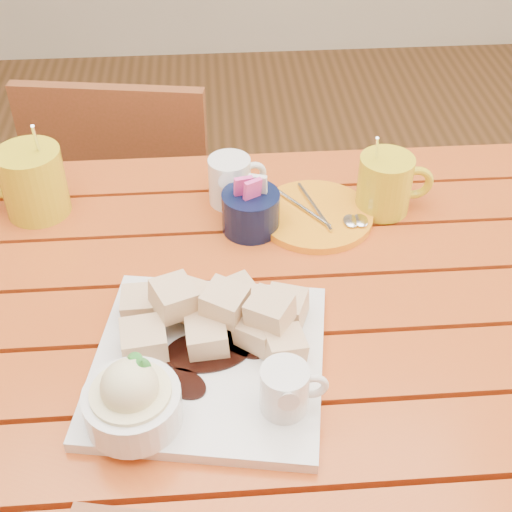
{
  "coord_description": "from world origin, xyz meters",
  "views": [
    {
      "loc": [
        -0.0,
        -0.71,
        1.44
      ],
      "look_at": [
        0.05,
        0.03,
        0.82
      ],
      "focal_mm": 50.0,
      "sensor_mm": 36.0,
      "label": 1
    }
  ],
  "objects": [
    {
      "name": "table",
      "position": [
        0.0,
        0.0,
        0.64
      ],
      "size": [
        1.2,
        0.79,
        0.75
      ],
      "color": "#B03216",
      "rests_on": "ground"
    },
    {
      "name": "coffee_mug_left",
      "position": [
        -0.29,
        0.25,
        0.81
      ],
      "size": [
        0.14,
        0.1,
        0.17
      ],
      "rotation": [
        0.0,
        0.0,
        -0.19
      ],
      "color": "gold",
      "rests_on": "table"
    },
    {
      "name": "dessert_plate",
      "position": [
        -0.03,
        -0.12,
        0.78
      ],
      "size": [
        0.33,
        0.33,
        0.12
      ],
      "rotation": [
        0.0,
        0.0,
        -0.17
      ],
      "color": "white",
      "rests_on": "table"
    },
    {
      "name": "sugar_caddy",
      "position": [
        0.05,
        0.18,
        0.78
      ],
      "size": [
        0.09,
        0.09,
        0.1
      ],
      "color": "black",
      "rests_on": "table"
    },
    {
      "name": "coffee_mug_right",
      "position": [
        0.27,
        0.21,
        0.8
      ],
      "size": [
        0.12,
        0.09,
        0.14
      ],
      "rotation": [
        0.0,
        0.0,
        0.0
      ],
      "color": "gold",
      "rests_on": "table"
    },
    {
      "name": "orange_saucer",
      "position": [
        0.16,
        0.19,
        0.76
      ],
      "size": [
        0.18,
        0.18,
        0.02
      ],
      "rotation": [
        0.0,
        0.0,
        0.41
      ],
      "color": "orange",
      "rests_on": "table"
    },
    {
      "name": "cream_pitcher",
      "position": [
        0.03,
        0.25,
        0.79
      ],
      "size": [
        0.1,
        0.08,
        0.08
      ],
      "rotation": [
        0.0,
        0.0,
        0.3
      ],
      "color": "white",
      "rests_on": "table"
    },
    {
      "name": "chair_far",
      "position": [
        -0.18,
        0.66,
        0.45
      ],
      "size": [
        0.44,
        0.44,
        0.81
      ],
      "rotation": [
        0.0,
        0.0,
        2.99
      ],
      "color": "brown",
      "rests_on": "ground"
    }
  ]
}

